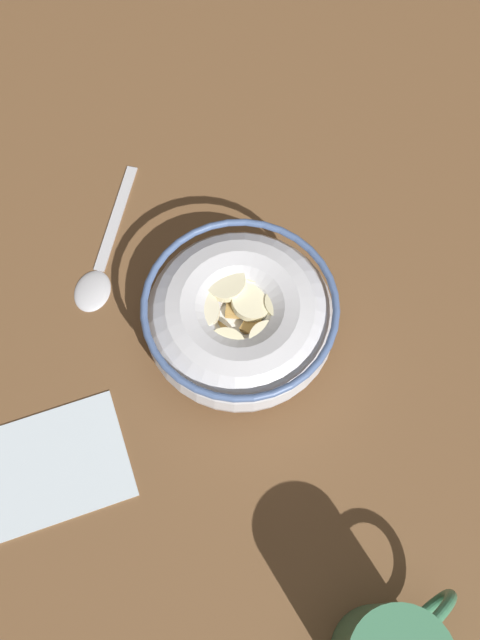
# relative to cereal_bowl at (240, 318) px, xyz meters

# --- Properties ---
(ground_plane) EXTENTS (1.10, 1.10, 0.02)m
(ground_plane) POSITION_rel_cereal_bowl_xyz_m (-0.00, 0.00, -0.04)
(ground_plane) COLOR brown
(cereal_bowl) EXTENTS (0.16, 0.16, 0.06)m
(cereal_bowl) POSITION_rel_cereal_bowl_xyz_m (0.00, 0.00, 0.00)
(cereal_bowl) COLOR silver
(cereal_bowl) RESTS_ON ground_plane
(spoon) EXTENTS (0.14, 0.11, 0.01)m
(spoon) POSITION_rel_cereal_bowl_xyz_m (-0.05, 0.13, -0.03)
(spoon) COLOR silver
(spoon) RESTS_ON ground_plane
(folded_napkin) EXTENTS (0.18, 0.14, 0.00)m
(folded_napkin) POSITION_rel_cereal_bowl_xyz_m (-0.20, 0.02, -0.03)
(folded_napkin) COLOR silver
(folded_napkin) RESTS_ON ground_plane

